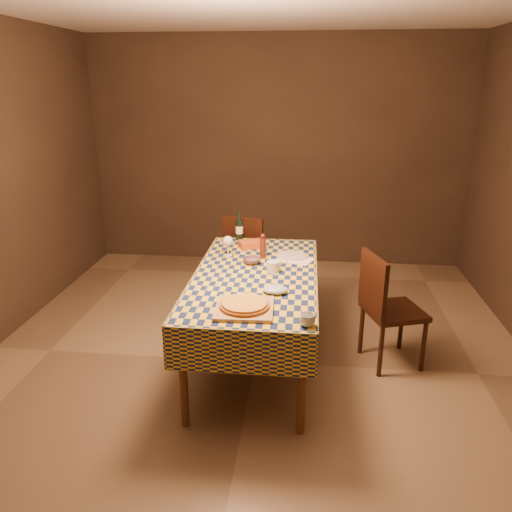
% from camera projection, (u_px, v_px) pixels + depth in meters
% --- Properties ---
extents(room, '(5.00, 5.10, 2.70)m').
position_uv_depth(room, '(255.00, 200.00, 3.62)').
color(room, brown).
rests_on(room, ground).
extents(dining_table, '(0.94, 1.84, 0.77)m').
position_uv_depth(dining_table, '(255.00, 283.00, 3.84)').
color(dining_table, brown).
rests_on(dining_table, ground).
extents(cutting_board, '(0.38, 0.38, 0.02)m').
position_uv_depth(cutting_board, '(244.00, 308.00, 3.21)').
color(cutting_board, tan).
rests_on(cutting_board, dining_table).
extents(pizza, '(0.41, 0.41, 0.03)m').
position_uv_depth(pizza, '(244.00, 305.00, 3.20)').
color(pizza, '#964E19').
rests_on(pizza, cutting_board).
extents(pepper_mill, '(0.06, 0.06, 0.21)m').
position_uv_depth(pepper_mill, '(263.00, 247.00, 4.13)').
color(pepper_mill, '#521E13').
rests_on(pepper_mill, dining_table).
extents(bowl, '(0.17, 0.17, 0.05)m').
position_uv_depth(bowl, '(252.00, 261.00, 4.04)').
color(bowl, '#634753').
rests_on(bowl, dining_table).
extents(wine_glass, '(0.09, 0.09, 0.17)m').
position_uv_depth(wine_glass, '(228.00, 242.00, 4.19)').
color(wine_glass, silver).
rests_on(wine_glass, dining_table).
extents(wine_bottle, '(0.08, 0.08, 0.27)m').
position_uv_depth(wine_bottle, '(239.00, 229.00, 4.62)').
color(wine_bottle, black).
rests_on(wine_bottle, dining_table).
extents(deli_tub, '(0.11, 0.11, 0.09)m').
position_uv_depth(deli_tub, '(273.00, 267.00, 3.85)').
color(deli_tub, silver).
rests_on(deli_tub, dining_table).
extents(takeout_container, '(0.27, 0.23, 0.06)m').
position_uv_depth(takeout_container, '(252.00, 244.00, 4.43)').
color(takeout_container, '#B64C17').
rests_on(takeout_container, dining_table).
extents(white_plate, '(0.27, 0.27, 0.01)m').
position_uv_depth(white_plate, '(292.00, 256.00, 4.19)').
color(white_plate, silver).
rests_on(white_plate, dining_table).
extents(tumbler, '(0.11, 0.11, 0.08)m').
position_uv_depth(tumbler, '(307.00, 320.00, 3.00)').
color(tumbler, silver).
rests_on(tumbler, dining_table).
extents(flour_patch, '(0.32, 0.29, 0.00)m').
position_uv_depth(flour_patch, '(296.00, 260.00, 4.12)').
color(flour_patch, white).
rests_on(flour_patch, dining_table).
extents(flour_bag, '(0.18, 0.14, 0.05)m').
position_uv_depth(flour_bag, '(275.00, 290.00, 3.47)').
color(flour_bag, '#AEC2DF').
rests_on(flour_bag, dining_table).
extents(chair_far, '(0.52, 0.52, 0.93)m').
position_uv_depth(chair_far, '(247.00, 254.00, 5.03)').
color(chair_far, black).
rests_on(chair_far, ground).
extents(chair_right, '(0.54, 0.53, 0.93)m').
position_uv_depth(chair_right, '(385.00, 304.00, 3.89)').
color(chair_right, black).
rests_on(chair_right, ground).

